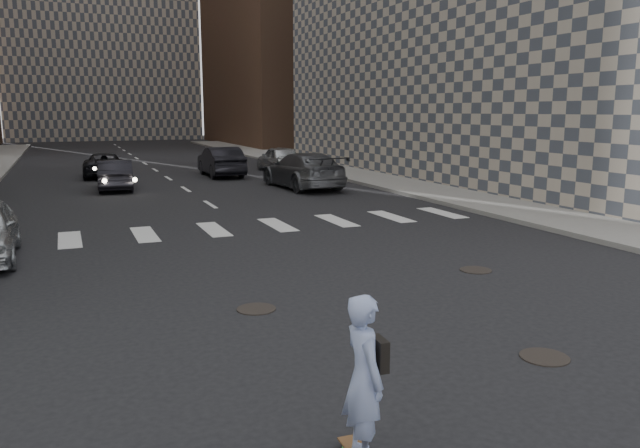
# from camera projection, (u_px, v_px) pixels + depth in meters

# --- Properties ---
(ground) EXTENTS (160.00, 160.00, 0.00)m
(ground) POSITION_uv_depth(u_px,v_px,m) (387.00, 316.00, 10.77)
(ground) COLOR black
(ground) RESTS_ON ground
(sidewalk_right) EXTENTS (13.00, 80.00, 0.15)m
(sidewalk_right) POSITION_uv_depth(u_px,v_px,m) (446.00, 173.00, 34.38)
(sidewalk_right) COLOR gray
(sidewalk_right) RESTS_ON ground
(manhole_a) EXTENTS (0.70, 0.70, 0.02)m
(manhole_a) POSITION_uv_depth(u_px,v_px,m) (545.00, 357.00, 8.94)
(manhole_a) COLOR black
(manhole_a) RESTS_ON ground
(manhole_b) EXTENTS (0.70, 0.70, 0.02)m
(manhole_b) POSITION_uv_depth(u_px,v_px,m) (256.00, 309.00, 11.11)
(manhole_b) COLOR black
(manhole_b) RESTS_ON ground
(manhole_c) EXTENTS (0.70, 0.70, 0.02)m
(manhole_c) POSITION_uv_depth(u_px,v_px,m) (476.00, 270.00, 13.82)
(manhole_c) COLOR black
(manhole_c) RESTS_ON ground
(skateboarder) EXTENTS (0.46, 0.91, 1.78)m
(skateboarder) POSITION_uv_depth(u_px,v_px,m) (365.00, 378.00, 6.05)
(skateboarder) COLOR brown
(skateboarder) RESTS_ON ground
(traffic_car_a) EXTENTS (1.72, 4.18, 1.35)m
(traffic_car_a) POSITION_uv_depth(u_px,v_px,m) (116.00, 175.00, 27.76)
(traffic_car_a) COLOR black
(traffic_car_a) RESTS_ON ground
(traffic_car_b) EXTENTS (2.57, 5.71, 1.62)m
(traffic_car_b) POSITION_uv_depth(u_px,v_px,m) (303.00, 170.00, 28.36)
(traffic_car_b) COLOR #53545A
(traffic_car_b) RESTS_ON ground
(traffic_car_c) EXTENTS (2.36, 4.70, 1.28)m
(traffic_car_c) POSITION_uv_depth(u_px,v_px,m) (104.00, 165.00, 33.19)
(traffic_car_c) COLOR black
(traffic_car_c) RESTS_ON ground
(traffic_car_d) EXTENTS (1.94, 4.50, 1.51)m
(traffic_car_d) POSITION_uv_depth(u_px,v_px,m) (279.00, 159.00, 35.88)
(traffic_car_d) COLOR #B8BCC0
(traffic_car_d) RESTS_ON ground
(traffic_car_e) EXTENTS (1.73, 4.83, 1.59)m
(traffic_car_e) POSITION_uv_depth(u_px,v_px,m) (221.00, 161.00, 33.52)
(traffic_car_e) COLOR black
(traffic_car_e) RESTS_ON ground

